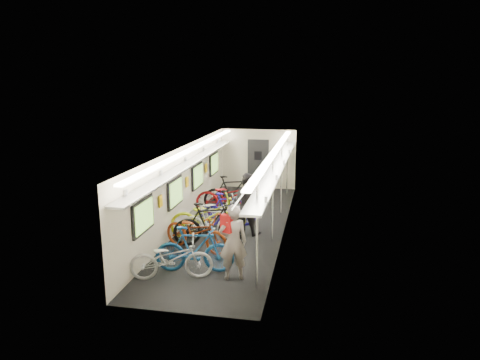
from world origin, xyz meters
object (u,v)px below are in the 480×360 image
at_px(passenger_mid, 247,203).
at_px(backpack, 227,224).
at_px(bicycle_0, 171,258).
at_px(passenger_near, 233,242).
at_px(bicycle_1, 194,249).

distance_m(passenger_mid, backpack, 3.04).
relative_size(passenger_mid, backpack, 4.63).
distance_m(bicycle_0, passenger_mid, 3.42).
xyz_separation_m(passenger_near, backpack, (-0.12, -0.05, 0.43)).
bearing_deg(passenger_near, bicycle_0, -7.97).
height_order(bicycle_0, bicycle_1, bicycle_1).
bearing_deg(passenger_mid, bicycle_1, 92.92).
xyz_separation_m(bicycle_1, passenger_mid, (0.73, 2.77, 0.34)).
bearing_deg(backpack, bicycle_0, -146.66).
bearing_deg(bicycle_1, passenger_near, -109.23).
height_order(bicycle_1, passenger_mid, passenger_mid).
xyz_separation_m(bicycle_0, passenger_near, (1.33, 0.25, 0.37)).
relative_size(bicycle_0, backpack, 4.75).
bearing_deg(bicycle_1, bicycle_0, 129.86).
height_order(bicycle_0, passenger_near, passenger_near).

